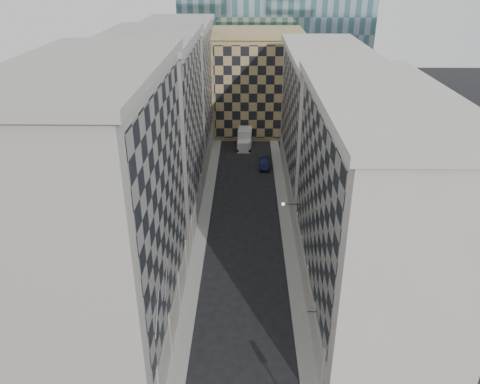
# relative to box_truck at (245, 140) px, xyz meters

# --- Properties ---
(sidewalk_west) EXTENTS (1.50, 100.00, 0.15)m
(sidewalk_west) POSITION_rel_box_truck_xyz_m (-5.08, -27.91, -1.32)
(sidewalk_west) COLOR gray
(sidewalk_west) RESTS_ON ground
(sidewalk_east) EXTENTS (1.50, 100.00, 0.15)m
(sidewalk_east) POSITION_rel_box_truck_xyz_m (5.42, -27.91, -1.32)
(sidewalk_east) COLOR gray
(sidewalk_east) RESTS_ON ground
(bldg_left_a) EXTENTS (10.80, 22.80, 23.70)m
(bldg_left_a) POSITION_rel_box_truck_xyz_m (-10.71, -46.91, 10.43)
(bldg_left_a) COLOR #A19D91
(bldg_left_a) RESTS_ON ground
(bldg_left_b) EXTENTS (10.80, 22.80, 22.70)m
(bldg_left_b) POSITION_rel_box_truck_xyz_m (-10.71, -24.91, 9.93)
(bldg_left_b) COLOR gray
(bldg_left_b) RESTS_ON ground
(bldg_left_c) EXTENTS (10.80, 22.80, 21.70)m
(bldg_left_c) POSITION_rel_box_truck_xyz_m (-10.71, -2.91, 9.43)
(bldg_left_c) COLOR #A19D91
(bldg_left_c) RESTS_ON ground
(bldg_right_a) EXTENTS (10.80, 26.80, 20.70)m
(bldg_right_a) POSITION_rel_box_truck_xyz_m (11.05, -42.91, 8.93)
(bldg_right_a) COLOR #B4ADA5
(bldg_right_a) RESTS_ON ground
(bldg_right_b) EXTENTS (10.80, 28.80, 19.70)m
(bldg_right_b) POSITION_rel_box_truck_xyz_m (11.06, -15.91, 8.45)
(bldg_right_b) COLOR #B4ADA5
(bldg_right_b) RESTS_ON ground
(tan_block) EXTENTS (16.80, 14.80, 18.80)m
(tan_block) POSITION_rel_box_truck_xyz_m (2.17, 9.99, 8.04)
(tan_block) COLOR tan
(tan_block) RESTS_ON ground
(flagpoles_left) EXTENTS (0.10, 6.33, 2.33)m
(flagpoles_left) POSITION_rel_box_truck_xyz_m (-5.73, -51.91, 6.60)
(flagpoles_left) COLOR gray
(flagpoles_left) RESTS_ON ground
(bracket_lamp) EXTENTS (1.98, 0.36, 0.36)m
(bracket_lamp) POSITION_rel_box_truck_xyz_m (4.55, -33.91, 4.80)
(bracket_lamp) COLOR black
(bracket_lamp) RESTS_ON ground
(box_truck) EXTENTS (2.66, 5.95, 3.21)m
(box_truck) POSITION_rel_box_truck_xyz_m (0.00, 0.00, 0.00)
(box_truck) COLOR silver
(box_truck) RESTS_ON ground
(dark_car) EXTENTS (1.78, 4.60, 1.49)m
(dark_car) POSITION_rel_box_truck_xyz_m (3.26, -9.26, -0.65)
(dark_car) COLOR #0E1334
(dark_car) RESTS_ON ground
(shop_sign) EXTENTS (1.12, 0.68, 0.75)m
(shop_sign) POSITION_rel_box_truck_xyz_m (5.14, -48.98, 2.44)
(shop_sign) COLOR black
(shop_sign) RESTS_ON ground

